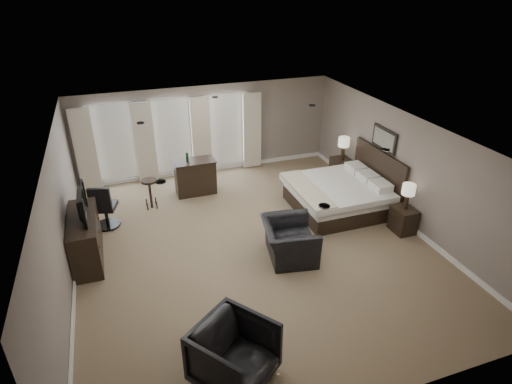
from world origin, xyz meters
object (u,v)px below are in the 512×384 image
object	(u,v)px
nightstand_near	(403,220)
bar_stool_right	(184,181)
lamp_near	(407,197)
lamp_far	(343,149)
bar_counter	(195,177)
armchair_far	(234,352)
armchair_near	(289,235)
bed	(340,183)
tv	(80,215)
dresser	(85,238)
desk_chair	(104,205)
bar_stool_left	(150,194)
nightstand_far	(341,170)

from	to	relation	value
nightstand_near	bar_stool_right	xyz separation A→B (m)	(-4.43, 3.63, 0.04)
lamp_near	bar_stool_right	size ratio (longest dim) A/B	0.91
lamp_far	nightstand_near	bearing A→B (deg)	-90.00
lamp_near	bar_counter	size ratio (longest dim) A/B	0.56
armchair_far	bar_stool_right	distance (m)	6.27
armchair_near	bed	bearing A→B (deg)	-43.21
tv	armchair_near	xyz separation A→B (m)	(4.02, -1.32, -0.54)
lamp_near	nightstand_near	bearing A→B (deg)	0.00
dresser	armchair_far	distance (m)	4.41
dresser	desk_chair	distance (m)	1.30
armchair_far	bar_stool_left	distance (m)	5.73
nightstand_near	lamp_near	distance (m)	0.61
nightstand_near	armchair_near	xyz separation A→B (m)	(-2.90, -0.04, 0.23)
armchair_near	bar_counter	bearing A→B (deg)	29.33
armchair_far	bar_stool_right	bearing A→B (deg)	49.09
bed	bar_stool_right	distance (m)	4.17
dresser	armchair_far	size ratio (longest dim) A/B	1.61
nightstand_near	tv	distance (m)	7.08
nightstand_far	bar_stool_left	distance (m)	5.39
bar_counter	desk_chair	world-z (taller)	desk_chair
nightstand_near	lamp_far	size ratio (longest dim) A/B	0.92
bed	armchair_far	world-z (taller)	bed
bar_stool_left	bar_stool_right	xyz separation A→B (m)	(0.96, 0.55, -0.06)
bed	tv	xyz separation A→B (m)	(-6.03, -0.17, 0.35)
armchair_far	bar_stool_left	size ratio (longest dim) A/B	1.36
tv	bar_stool_left	bearing A→B (deg)	-40.35
nightstand_far	tv	size ratio (longest dim) A/B	0.63
lamp_near	tv	bearing A→B (deg)	169.55
nightstand_near	lamp_near	size ratio (longest dim) A/B	0.97
lamp_far	bar_stool_left	bearing A→B (deg)	178.12
bed	lamp_near	world-z (taller)	bed
bar_counter	desk_chair	distance (m)	2.57
bar_counter	bar_stool_left	world-z (taller)	bar_counter
lamp_far	bar_stool_left	distance (m)	5.43
dresser	armchair_near	xyz separation A→B (m)	(4.02, -1.32, 0.03)
lamp_near	bar_counter	world-z (taller)	lamp_near
armchair_far	desk_chair	bearing A→B (deg)	70.77
dresser	desk_chair	world-z (taller)	desk_chair
armchair_near	desk_chair	distance (m)	4.41
dresser	armchair_near	size ratio (longest dim) A/B	1.41
bed	dresser	size ratio (longest dim) A/B	1.31
nightstand_near	bar_stool_right	bearing A→B (deg)	140.65
armchair_near	armchair_far	distance (m)	3.24
lamp_near	bar_counter	xyz separation A→B (m)	(-4.13, 3.51, -0.43)
dresser	bar_stool_right	size ratio (longest dim) A/B	2.56
bed	lamp_far	bearing A→B (deg)	58.46
bar_stool_left	bar_counter	bearing A→B (deg)	18.86
bar_stool_left	desk_chair	world-z (taller)	desk_chair
dresser	desk_chair	xyz separation A→B (m)	(0.42, 1.23, 0.06)
bar_stool_left	desk_chair	distance (m)	1.26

